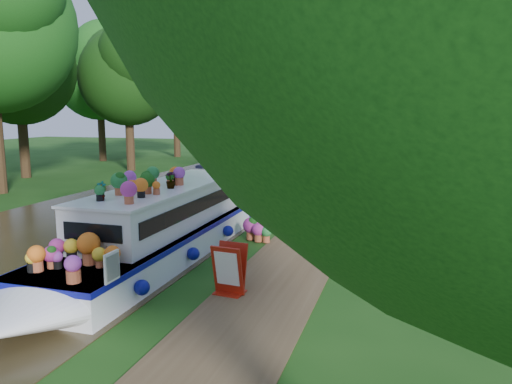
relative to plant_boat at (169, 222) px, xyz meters
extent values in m
plane|color=#153D0F|center=(2.25, 2.76, -0.85)|extent=(100.00, 100.00, 0.00)
cube|color=#2E2614|center=(-3.75, 2.76, -0.84)|extent=(10.00, 100.00, 0.02)
cube|color=#4E3C24|center=(3.45, 2.76, -0.84)|extent=(2.20, 100.00, 0.03)
cube|color=white|center=(0.00, 0.85, -0.46)|extent=(2.20, 12.00, 0.75)
cube|color=navy|center=(0.00, 0.85, -0.14)|extent=(2.24, 12.04, 0.12)
cube|color=white|center=(0.00, 0.05, 0.44)|extent=(1.80, 7.00, 1.05)
cube|color=white|center=(0.00, 0.05, 1.00)|extent=(1.90, 7.10, 0.06)
cube|color=black|center=(0.91, 0.05, 0.52)|extent=(0.03, 6.40, 0.38)
cube|color=black|center=(-0.91, 0.05, 0.52)|extent=(0.03, 6.40, 0.38)
cube|color=black|center=(0.00, 5.15, 1.07)|extent=(1.90, 2.40, 0.10)
cube|color=white|center=(1.15, -4.55, 0.22)|extent=(0.04, 0.45, 0.55)
imported|color=#134813|center=(-0.30, -2.64, 1.25)|extent=(0.24, 0.17, 0.45)
imported|color=#134813|center=(0.34, -0.53, 1.25)|extent=(0.35, 0.35, 0.44)
cylinder|color=black|center=(6.05, 5.76, 1.42)|extent=(0.56, 0.56, 4.55)
sphere|color=black|center=(6.05, 5.76, 5.38)|extent=(4.80, 4.80, 4.80)
sphere|color=black|center=(7.01, 5.04, 6.34)|extent=(3.60, 3.60, 3.60)
sphere|color=black|center=(5.21, 6.60, 6.10)|extent=(3.84, 3.84, 3.84)
cylinder|color=black|center=(6.75, 17.76, 1.07)|extent=(0.56, 0.56, 3.85)
sphere|color=#134813|center=(6.75, 17.76, 5.10)|extent=(6.00, 6.00, 6.00)
sphere|color=#134813|center=(7.95, 16.86, 6.30)|extent=(4.50, 4.50, 4.50)
sphere|color=#134813|center=(5.70, 18.81, 6.00)|extent=(4.80, 4.80, 4.80)
cylinder|color=black|center=(6.25, 28.76, 1.25)|extent=(0.56, 0.56, 4.20)
sphere|color=black|center=(6.25, 28.76, 5.66)|extent=(6.60, 6.60, 6.60)
sphere|color=black|center=(7.57, 27.77, 6.98)|extent=(4.95, 4.95, 4.95)
sphere|color=black|center=(5.09, 29.91, 6.65)|extent=(5.28, 5.28, 5.28)
cylinder|color=black|center=(-11.25, 16.76, 1.07)|extent=(0.56, 0.56, 3.85)
sphere|color=black|center=(-11.25, 16.76, 5.17)|extent=(6.20, 6.20, 6.20)
sphere|color=black|center=(-10.01, 15.83, 6.41)|extent=(4.65, 4.65, 4.65)
sphere|color=black|center=(-12.34, 17.84, 6.10)|extent=(4.96, 4.96, 4.96)
cylinder|color=black|center=(-12.75, 26.76, 1.33)|extent=(0.56, 0.56, 4.38)
sphere|color=#134813|center=(-12.75, 26.76, 5.97)|extent=(7.00, 7.00, 7.00)
sphere|color=#134813|center=(-11.35, 25.71, 7.37)|extent=(5.25, 5.25, 5.25)
sphere|color=#134813|center=(-13.98, 27.98, 7.02)|extent=(5.60, 5.60, 5.60)
cylinder|color=black|center=(-15.25, 11.76, 1.16)|extent=(0.56, 0.56, 4.02)
sphere|color=black|center=(-15.25, 11.76, 5.41)|extent=(6.40, 6.40, 6.40)
sphere|color=black|center=(-13.97, 10.80, 6.69)|extent=(4.80, 4.80, 4.80)
sphere|color=black|center=(-16.37, 12.88, 6.37)|extent=(5.12, 5.12, 5.12)
cylinder|color=black|center=(-16.75, 21.76, 1.25)|extent=(0.56, 0.56, 4.20)
sphere|color=#134813|center=(-16.75, 21.76, 5.73)|extent=(6.80, 6.80, 6.80)
sphere|color=#134813|center=(-15.39, 20.74, 7.09)|extent=(5.10, 5.10, 5.10)
sphere|color=#134813|center=(-17.94, 22.95, 6.75)|extent=(5.44, 5.44, 5.44)
cube|color=black|center=(0.18, 21.32, -0.56)|extent=(3.33, 5.69, 0.54)
cube|color=black|center=(0.18, 20.87, 0.03)|extent=(2.28, 3.43, 0.63)
cube|color=#9E190B|center=(2.70, -2.58, -0.81)|extent=(0.64, 0.54, 0.03)
cube|color=#9E190B|center=(2.70, -2.70, -0.29)|extent=(0.69, 0.34, 1.06)
cube|color=#9E190B|center=(2.70, -2.45, -0.29)|extent=(0.69, 0.34, 1.06)
cube|color=white|center=(2.70, -2.75, -0.23)|extent=(0.53, 0.23, 0.74)
imported|color=#E75F7C|center=(3.37, 19.19, -0.03)|extent=(0.67, 0.56, 1.58)
imported|color=black|center=(4.09, 22.00, -0.06)|extent=(0.90, 0.82, 1.52)
imported|color=#2C7021|center=(1.65, 7.76, -0.66)|extent=(0.38, 0.34, 0.38)
camera|label=1|loc=(6.20, -12.10, 3.00)|focal=35.00mm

